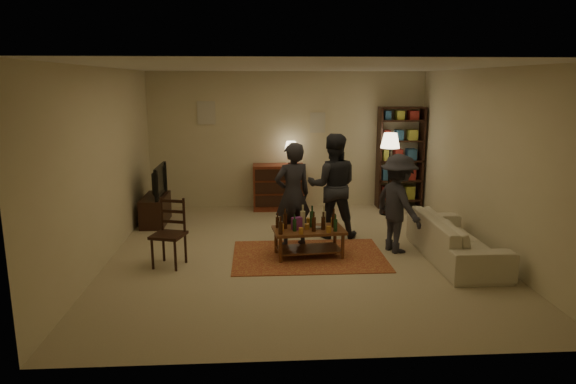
{
  "coord_description": "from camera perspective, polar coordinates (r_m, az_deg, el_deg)",
  "views": [
    {
      "loc": [
        -0.62,
        -7.25,
        2.5
      ],
      "look_at": [
        -0.17,
        0.1,
        0.91
      ],
      "focal_mm": 32.0,
      "sensor_mm": 36.0,
      "label": 1
    }
  ],
  "objects": [
    {
      "name": "sofa",
      "position": [
        7.73,
        18.12,
        -4.97
      ],
      "size": [
        0.81,
        2.08,
        0.61
      ],
      "primitive_type": "imported",
      "rotation": [
        0.0,
        0.0,
        1.57
      ],
      "color": "beige",
      "rests_on": "ground"
    },
    {
      "name": "dresser",
      "position": [
        10.18,
        -1.03,
        0.69
      ],
      "size": [
        1.0,
        0.5,
        1.36
      ],
      "color": "brown",
      "rests_on": "ground"
    },
    {
      "name": "coffee_table",
      "position": [
        7.45,
        2.26,
        -4.37
      ],
      "size": [
        1.07,
        0.66,
        0.76
      ],
      "rotation": [
        0.0,
        0.0,
        0.11
      ],
      "color": "brown",
      "rests_on": "ground"
    },
    {
      "name": "person_left",
      "position": [
        7.83,
        0.51,
        -0.34
      ],
      "size": [
        0.68,
        0.56,
        1.61
      ],
      "primitive_type": "imported",
      "rotation": [
        0.0,
        0.0,
        3.49
      ],
      "color": "#232229",
      "rests_on": "ground"
    },
    {
      "name": "floor_lamp",
      "position": [
        9.83,
        11.27,
        5.02
      ],
      "size": [
        0.36,
        0.36,
        1.56
      ],
      "color": "black",
      "rests_on": "ground"
    },
    {
      "name": "room_shell",
      "position": [
        10.26,
        -3.7,
        8.3
      ],
      "size": [
        6.0,
        6.0,
        6.0
      ],
      "color": "beige",
      "rests_on": "ground"
    },
    {
      "name": "dining_chair",
      "position": [
        7.27,
        -12.96,
        -4.14
      ],
      "size": [
        0.51,
        0.51,
        0.95
      ],
      "rotation": [
        0.0,
        0.0,
        -0.28
      ],
      "color": "black",
      "rests_on": "ground"
    },
    {
      "name": "floor",
      "position": [
        7.7,
        1.32,
        -6.8
      ],
      "size": [
        6.0,
        6.0,
        0.0
      ],
      "primitive_type": "plane",
      "color": "#C6B793",
      "rests_on": "ground"
    },
    {
      "name": "person_right",
      "position": [
        8.34,
        4.98,
        0.69
      ],
      "size": [
        0.88,
        0.72,
        1.7
      ],
      "primitive_type": "imported",
      "rotation": [
        0.0,
        0.0,
        3.04
      ],
      "color": "#24252B",
      "rests_on": "ground"
    },
    {
      "name": "bookshelf",
      "position": [
        10.54,
        12.33,
        3.88
      ],
      "size": [
        0.9,
        0.34,
        2.02
      ],
      "color": "black",
      "rests_on": "ground"
    },
    {
      "name": "tv_stand",
      "position": [
        9.48,
        -14.52,
        -1.13
      ],
      "size": [
        0.4,
        1.0,
        1.06
      ],
      "color": "black",
      "rests_on": "ground"
    },
    {
      "name": "rug",
      "position": [
        7.56,
        2.31,
        -7.11
      ],
      "size": [
        2.2,
        1.5,
        0.01
      ],
      "primitive_type": "cube",
      "color": "maroon",
      "rests_on": "ground"
    },
    {
      "name": "person_by_sofa",
      "position": [
        7.76,
        12.14,
        -1.27
      ],
      "size": [
        0.86,
        1.08,
        1.47
      ],
      "primitive_type": "imported",
      "rotation": [
        0.0,
        0.0,
        1.95
      ],
      "color": "#292932",
      "rests_on": "ground"
    }
  ]
}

